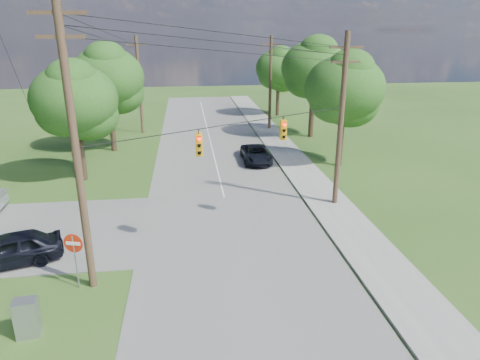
{
  "coord_description": "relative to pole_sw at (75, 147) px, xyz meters",
  "views": [
    {
      "loc": [
        -0.27,
        -16.32,
        10.53
      ],
      "look_at": [
        2.43,
        5.0,
        2.96
      ],
      "focal_mm": 32.0,
      "sensor_mm": 36.0,
      "label": 1
    }
  ],
  "objects": [
    {
      "name": "tree_w_far",
      "position": [
        -4.4,
        32.6,
        0.02
      ],
      "size": [
        6.0,
        6.0,
        8.73
      ],
      "color": "#473423",
      "rests_on": "ground"
    },
    {
      "name": "pole_north_e",
      "position": [
        13.5,
        29.6,
        -1.1
      ],
      "size": [
        2.0,
        0.32,
        10.0
      ],
      "color": "brown",
      "rests_on": "ground"
    },
    {
      "name": "control_cabinet",
      "position": [
        -1.67,
        -3.02,
        -5.49
      ],
      "size": [
        0.89,
        0.7,
        1.48
      ],
      "primitive_type": "cube",
      "rotation": [
        0.0,
        0.0,
        0.14
      ],
      "color": "gray",
      "rests_on": "ground"
    },
    {
      "name": "tree_w_near",
      "position": [
        -3.4,
        14.6,
        -0.3
      ],
      "size": [
        6.0,
        6.0,
        8.4
      ],
      "color": "#473423",
      "rests_on": "ground"
    },
    {
      "name": "main_road",
      "position": [
        6.6,
        4.6,
        -6.21
      ],
      "size": [
        10.0,
        100.0,
        0.03
      ],
      "primitive_type": "cube",
      "color": "gray",
      "rests_on": "ground"
    },
    {
      "name": "ground",
      "position": [
        4.6,
        -0.4,
        -6.23
      ],
      "size": [
        140.0,
        140.0,
        0.0
      ],
      "primitive_type": "plane",
      "color": "#30541C",
      "rests_on": "ground"
    },
    {
      "name": "tree_e_far",
      "position": [
        16.1,
        37.6,
        -0.31
      ],
      "size": [
        5.8,
        5.8,
        8.32
      ],
      "color": "#473423",
      "rests_on": "ground"
    },
    {
      "name": "pole_sw",
      "position": [
        0.0,
        0.0,
        0.0
      ],
      "size": [
        2.0,
        0.32,
        12.0
      ],
      "color": "brown",
      "rests_on": "ground"
    },
    {
      "name": "car_cross_dark",
      "position": [
        -4.13,
        2.3,
        -5.41
      ],
      "size": [
        4.93,
        3.16,
        1.56
      ],
      "primitive_type": "imported",
      "rotation": [
        0.0,
        0.0,
        -1.26
      ],
      "color": "black",
      "rests_on": "cross_road"
    },
    {
      "name": "pole_north_w",
      "position": [
        -0.4,
        29.6,
        -1.1
      ],
      "size": [
        2.0,
        0.32,
        10.0
      ],
      "color": "brown",
      "rests_on": "ground"
    },
    {
      "name": "car_main_north",
      "position": [
        10.0,
        17.33,
        -5.53
      ],
      "size": [
        2.25,
        4.84,
        1.34
      ],
      "primitive_type": "imported",
      "rotation": [
        0.0,
        0.0,
        -0.0
      ],
      "color": "black",
      "rests_on": "main_road"
    },
    {
      "name": "do_not_enter_sign",
      "position": [
        -0.57,
        -0.08,
        -4.37
      ],
      "size": [
        0.83,
        0.25,
        2.56
      ],
      "rotation": [
        0.0,
        0.0,
        -0.26
      ],
      "color": "gray",
      "rests_on": "ground"
    },
    {
      "name": "power_lines",
      "position": [
        6.1,
        11.14,
        2.93
      ],
      "size": [
        13.93,
        29.62,
        4.93
      ],
      "color": "black",
      "rests_on": "ground"
    },
    {
      "name": "tree_e_near",
      "position": [
        16.6,
        15.6,
        0.02
      ],
      "size": [
        6.2,
        6.2,
        8.81
      ],
      "color": "#473423",
      "rests_on": "ground"
    },
    {
      "name": "tree_w_mid",
      "position": [
        -2.4,
        22.6,
        0.35
      ],
      "size": [
        6.4,
        6.4,
        9.22
      ],
      "color": "#473423",
      "rests_on": "ground"
    },
    {
      "name": "pole_ne",
      "position": [
        13.5,
        7.6,
        -0.76
      ],
      "size": [
        2.0,
        0.32,
        10.5
      ],
      "color": "brown",
      "rests_on": "ground"
    },
    {
      "name": "traffic_signals",
      "position": [
        7.15,
        4.03,
        -0.73
      ],
      "size": [
        4.91,
        3.27,
        1.05
      ],
      "color": "#EEAE0E",
      "rests_on": "ground"
    },
    {
      "name": "sidewalk_east",
      "position": [
        13.3,
        4.6,
        -6.17
      ],
      "size": [
        2.6,
        100.0,
        0.12
      ],
      "primitive_type": "cube",
      "color": "#ADACA2",
      "rests_on": "ground"
    },
    {
      "name": "tree_e_mid",
      "position": [
        17.1,
        25.6,
        0.68
      ],
      "size": [
        6.6,
        6.6,
        9.64
      ],
      "color": "#473423",
      "rests_on": "ground"
    }
  ]
}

